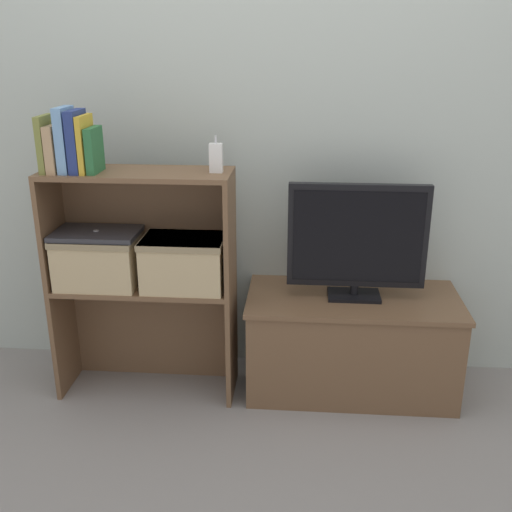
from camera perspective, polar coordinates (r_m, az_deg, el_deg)
The scene contains 16 objects.
ground_plane at distance 2.61m, azimuth -0.25°, elevation -14.37°, with size 16.00×16.00×0.00m, color gray.
wall_back at distance 2.63m, azimuth 0.58°, elevation 13.98°, with size 10.00×0.05×2.40m.
tv_stand at distance 2.68m, azimuth 9.03°, elevation -8.15°, with size 0.91×0.44×0.44m.
tv at distance 2.49m, azimuth 9.61°, elevation 1.60°, with size 0.57×0.14×0.49m.
bookshelf_lower_tier at distance 2.70m, azimuth -10.08°, elevation -6.00°, with size 0.76×0.27×0.50m.
bookshelf_upper_tier at distance 2.52m, azimuth -10.75°, elevation 4.08°, with size 0.76×0.27×0.48m.
book_olive at distance 2.49m, azimuth -19.35°, elevation 10.05°, with size 0.03×0.14×0.22m.
book_tan at distance 2.48m, azimuth -18.55°, elevation 9.67°, with size 0.04×0.15×0.18m.
book_skyblue at distance 2.46m, azimuth -17.68°, elevation 10.49°, with size 0.04×0.14×0.25m.
book_navy at distance 2.44m, azimuth -16.67°, elevation 10.41°, with size 0.04×0.14×0.24m.
book_mustard at distance 2.43m, azimuth -15.91°, elevation 10.22°, with size 0.02×0.15×0.22m.
book_forest at distance 2.42m, azimuth -15.15°, elevation 9.72°, with size 0.03×0.14×0.17m.
baby_monitor at distance 2.35m, azimuth -3.83°, elevation 9.31°, with size 0.05×0.03×0.14m.
storage_basket_left at distance 2.57m, azimuth -14.76°, elevation -0.18°, with size 0.34×0.24×0.21m.
storage_basket_right at distance 2.47m, azimuth -6.86°, elevation -0.41°, with size 0.34×0.24×0.21m.
laptop at distance 2.53m, azimuth -14.97°, elevation 2.10°, with size 0.35×0.22×0.02m.
Camera 1 is at (0.18, -2.15, 1.47)m, focal length 42.00 mm.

